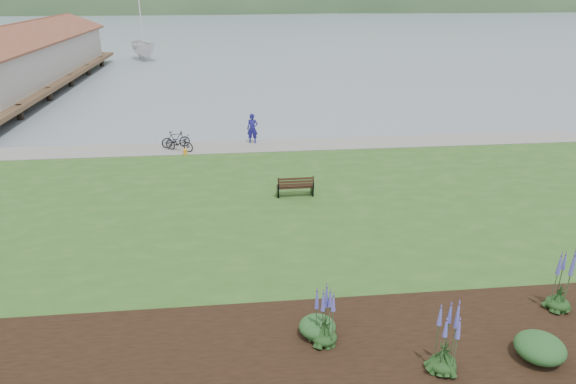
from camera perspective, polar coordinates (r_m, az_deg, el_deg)
name	(u,v)px	position (r m, az deg, el deg)	size (l,w,h in m)	color
ground	(293,203)	(21.30, 0.52, -1.29)	(600.00, 600.00, 0.00)	gray
lawn	(299,220)	(19.41, 1.21, -3.09)	(34.00, 20.00, 0.40)	#2C571F
shoreline_path	(278,145)	(27.60, -1.13, 5.20)	(34.00, 2.20, 0.03)	gray
garden_bed	(462,343)	(13.61, 18.81, -15.58)	(24.00, 4.40, 0.04)	black
far_hillside	(293,9)	(190.89, 0.60, 19.68)	(580.00, 80.00, 38.00)	#31542F
pier_pavilion	(22,57)	(50.49, -27.42, 13.18)	(8.00, 36.00, 5.40)	#4C3826
park_bench	(295,186)	(20.82, 0.83, 0.68)	(1.48, 0.62, 0.91)	black
person	(252,126)	(27.84, -3.98, 7.31)	(0.69, 0.48, 1.91)	navy
bicycle_a	(179,143)	(27.17, -12.00, 5.35)	(1.64, 0.57, 0.86)	black
bicycle_b	(176,139)	(27.80, -12.37, 5.73)	(1.48, 0.43, 0.89)	black
sailboat	(145,60)	(65.32, -15.61, 13.97)	(9.82, 10.00, 25.89)	silver
pannier	(185,152)	(26.61, -11.35, 4.39)	(0.17, 0.26, 0.28)	orange
echium_0	(446,339)	(12.17, 17.14, -15.38)	(0.62, 0.62, 1.96)	#163814
echium_1	(563,282)	(15.35, 28.21, -8.77)	(0.62, 0.62, 2.06)	#163814
echium_4	(325,316)	(12.49, 4.13, -13.58)	(0.62, 0.62, 1.82)	#163814
shrub_0	(317,327)	(13.04, 3.28, -14.71)	(0.92, 0.92, 0.46)	#1E4C21
shrub_1	(540,348)	(13.61, 26.20, -15.25)	(1.14, 1.14, 0.57)	#1E4C21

